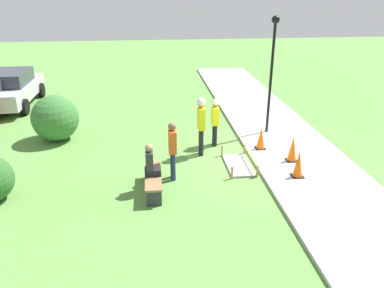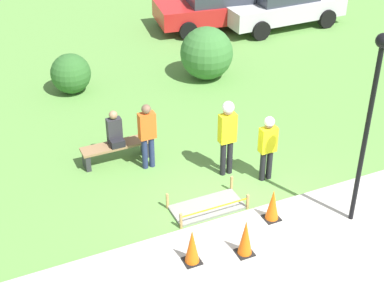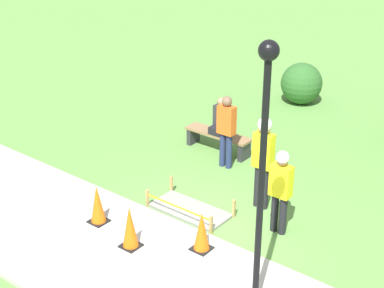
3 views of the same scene
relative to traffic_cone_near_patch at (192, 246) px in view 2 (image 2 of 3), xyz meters
The scene contains 16 objects.
ground_plane 2.02m from the traffic_cone_near_patch, 29.83° to the left, with size 60.00×60.00×0.00m, color #5B8E42.
sidewalk 1.85m from the traffic_cone_near_patch, 18.88° to the right, with size 28.00×3.10×0.10m.
wet_concrete_patch 1.89m from the traffic_cone_near_patch, 54.94° to the left, with size 1.66×0.81×0.39m.
traffic_cone_near_patch is the anchor object (origin of this frame).
traffic_cone_far_patch 1.08m from the traffic_cone_near_patch, 11.48° to the right, with size 0.34×0.34×0.82m.
traffic_cone_sidewalk_edge 2.17m from the traffic_cone_near_patch, 13.38° to the left, with size 0.34×0.34×0.75m.
park_bench 4.18m from the traffic_cone_near_patch, 92.51° to the left, with size 1.73×0.44×0.49m.
person_seated_on_bench 4.24m from the traffic_cone_near_patch, 92.19° to the left, with size 0.36×0.44×0.89m.
worker_supervisor 3.47m from the traffic_cone_near_patch, 34.96° to the left, with size 0.40×0.24×1.69m.
worker_assistant 3.36m from the traffic_cone_near_patch, 51.11° to the left, with size 0.40×0.28×1.96m.
bystander_in_orange_shirt 3.65m from the traffic_cone_near_patch, 82.79° to the left, with size 0.40×0.23×1.73m.
lamppost_near 4.36m from the traffic_cone_near_patch, ahead, with size 0.28×0.28×4.21m.
parked_car_silver 13.69m from the traffic_cone_near_patch, 51.21° to the left, with size 4.74×2.26×1.63m.
parked_car_red 13.16m from the traffic_cone_near_patch, 61.27° to the left, with size 4.96×2.71×1.58m.
shrub_rounded_near 8.38m from the traffic_cone_near_patch, 91.44° to the left, with size 1.21×1.21×1.21m.
shrub_rounded_mid 8.58m from the traffic_cone_near_patch, 62.56° to the left, with size 1.66×1.66×1.66m.
Camera 2 is at (-5.23, -8.76, 8.17)m, focal length 55.00 mm.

